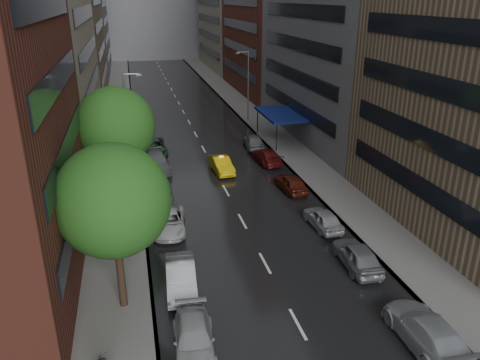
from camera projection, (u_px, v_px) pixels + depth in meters
name	position (u px, v px, depth m)	size (l,w,h in m)	color
road	(185.00, 115.00, 65.44)	(14.00, 140.00, 0.01)	black
sidewalk_left	(119.00, 118.00, 63.48)	(4.00, 140.00, 0.15)	gray
sidewalk_right	(248.00, 111.00, 67.35)	(4.00, 140.00, 0.15)	gray
buildings_right	(276.00, 0.00, 69.21)	(8.05, 109.10, 36.00)	#937A5B
tree_near	(113.00, 201.00, 22.84)	(5.73, 5.73, 9.13)	#382619
tree_mid	(115.00, 127.00, 34.89)	(5.94, 5.94, 9.47)	#382619
tree_far	(118.00, 120.00, 43.69)	(4.38, 4.38, 6.98)	#382619
taxi	(221.00, 165.00, 44.10)	(1.55, 4.43, 1.46)	#DEB40B
parked_cars_left	(163.00, 193.00, 37.73)	(2.78, 35.28, 1.58)	#A6A5AB
parked_cars_right	(308.00, 201.00, 36.15)	(2.33, 37.18, 1.60)	#9CA1A5
street_lamp_left	(128.00, 118.00, 43.89)	(1.74, 0.22, 9.00)	gray
street_lamp_right	(248.00, 84.00, 60.78)	(1.74, 0.22, 9.00)	gray
awning	(280.00, 114.00, 52.65)	(4.00, 8.00, 3.12)	navy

